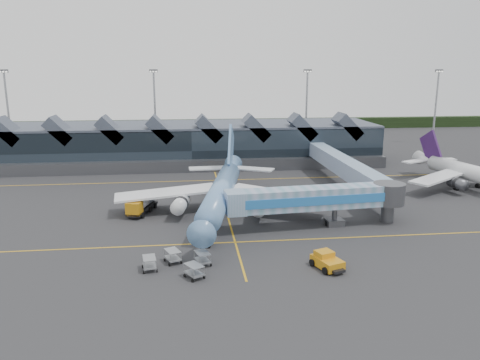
{
  "coord_description": "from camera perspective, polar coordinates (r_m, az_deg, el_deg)",
  "views": [
    {
      "loc": [
        -6.08,
        -66.58,
        22.63
      ],
      "look_at": [
        2.36,
        6.81,
        5.0
      ],
      "focal_mm": 35.0,
      "sensor_mm": 36.0,
      "label": 1
    }
  ],
  "objects": [
    {
      "name": "jet_bridge",
      "position": [
        69.32,
        10.66,
        -2.22
      ],
      "size": [
        27.29,
        6.36,
        6.11
      ],
      "rotation": [
        0.0,
        0.0,
        0.09
      ],
      "color": "#6895AE",
      "rests_on": "ground"
    },
    {
      "name": "light_masts",
      "position": [
        132.57,
        5.31,
        8.98
      ],
      "size": [
        132.4,
        42.56,
        22.45
      ],
      "color": "#979AA0",
      "rests_on": "ground"
    },
    {
      "name": "terminal",
      "position": [
        115.31,
        -6.0,
        4.49
      ],
      "size": [
        90.0,
        22.25,
        12.52
      ],
      "color": "black",
      "rests_on": "ground"
    },
    {
      "name": "main_airliner",
      "position": [
        74.52,
        -2.21,
        -1.22
      ],
      "size": [
        34.47,
        40.17,
        12.97
      ],
      "rotation": [
        0.0,
        0.0,
        -0.19
      ],
      "color": "#5F90C0",
      "rests_on": "ground"
    },
    {
      "name": "regional_jet",
      "position": [
        99.78,
        26.08,
        0.87
      ],
      "size": [
        27.21,
        30.13,
        10.39
      ],
      "rotation": [
        0.0,
        0.0,
        0.2
      ],
      "color": "white",
      "rests_on": "ground"
    },
    {
      "name": "taxi_stripes",
      "position": [
        80.08,
        -1.94,
        -3.0
      ],
      "size": [
        120.0,
        60.0,
        0.01
      ],
      "color": "gold",
      "rests_on": "ground"
    },
    {
      "name": "baggage_carts",
      "position": [
        55.37,
        -7.36,
        -9.82
      ],
      "size": [
        7.99,
        7.17,
        1.56
      ],
      "rotation": [
        0.0,
        0.0,
        0.3
      ],
      "color": "#93979B",
      "rests_on": "ground"
    },
    {
      "name": "fuel_truck",
      "position": [
        76.95,
        -11.78,
        -2.69
      ],
      "size": [
        4.51,
        8.79,
        2.95
      ],
      "rotation": [
        0.0,
        0.0,
        -0.3
      ],
      "color": "black",
      "rests_on": "ground"
    },
    {
      "name": "pushback_tug",
      "position": [
        56.0,
        10.56,
        -9.7
      ],
      "size": [
        3.73,
        4.72,
        1.9
      ],
      "rotation": [
        0.0,
        0.0,
        0.35
      ],
      "color": "#C78212",
      "rests_on": "ground"
    },
    {
      "name": "tree_line_far",
      "position": [
        177.88,
        -4.59,
        6.72
      ],
      "size": [
        260.0,
        4.0,
        4.0
      ],
      "primitive_type": "cube",
      "color": "black",
      "rests_on": "ground"
    },
    {
      "name": "ground",
      "position": [
        70.58,
        -1.28,
        -5.28
      ],
      "size": [
        260.0,
        260.0,
        0.0
      ],
      "primitive_type": "plane",
      "color": "#252528",
      "rests_on": "ground"
    }
  ]
}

